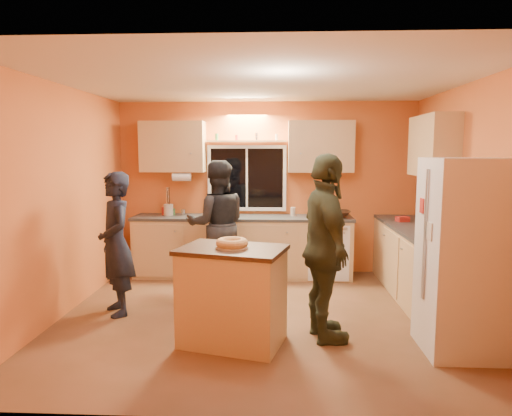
# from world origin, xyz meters

# --- Properties ---
(ground) EXTENTS (4.50, 4.50, 0.00)m
(ground) POSITION_xyz_m (0.00, 0.00, 0.00)
(ground) COLOR brown
(ground) RESTS_ON ground
(room_shell) EXTENTS (4.54, 4.04, 2.61)m
(room_shell) POSITION_xyz_m (0.12, 0.41, 1.62)
(room_shell) COLOR orange
(room_shell) RESTS_ON ground
(back_counter) EXTENTS (4.23, 0.62, 0.90)m
(back_counter) POSITION_xyz_m (0.01, 1.70, 0.45)
(back_counter) COLOR tan
(back_counter) RESTS_ON ground
(right_counter) EXTENTS (0.62, 1.84, 0.90)m
(right_counter) POSITION_xyz_m (1.95, 0.50, 0.45)
(right_counter) COLOR tan
(right_counter) RESTS_ON ground
(refrigerator) EXTENTS (0.72, 0.70, 1.80)m
(refrigerator) POSITION_xyz_m (1.89, -0.80, 0.90)
(refrigerator) COLOR silver
(refrigerator) RESTS_ON ground
(island) EXTENTS (1.12, 0.90, 0.95)m
(island) POSITION_xyz_m (-0.26, -0.73, 0.48)
(island) COLOR tan
(island) RESTS_ON ground
(bundt_pastry) EXTENTS (0.31, 0.31, 0.09)m
(bundt_pastry) POSITION_xyz_m (-0.26, -0.73, 0.99)
(bundt_pastry) COLOR tan
(bundt_pastry) RESTS_ON island
(person_left) EXTENTS (0.65, 0.71, 1.63)m
(person_left) POSITION_xyz_m (-1.66, 0.03, 0.82)
(person_left) COLOR black
(person_left) RESTS_ON ground
(person_center) EXTENTS (0.96, 0.81, 1.74)m
(person_center) POSITION_xyz_m (-0.65, 1.13, 0.87)
(person_center) COLOR black
(person_center) RESTS_ON ground
(person_right) EXTENTS (0.64, 1.14, 1.84)m
(person_right) POSITION_xyz_m (0.64, -0.60, 0.92)
(person_right) COLOR #323723
(person_right) RESTS_ON ground
(mixing_bowl) EXTENTS (0.43, 0.43, 0.10)m
(mixing_bowl) POSITION_xyz_m (1.03, 1.67, 0.95)
(mixing_bowl) COLOR black
(mixing_bowl) RESTS_ON back_counter
(utensil_crock) EXTENTS (0.14, 0.14, 0.17)m
(utensil_crock) POSITION_xyz_m (-1.47, 1.75, 0.99)
(utensil_crock) COLOR beige
(utensil_crock) RESTS_ON back_counter
(potted_plant) EXTENTS (0.35, 0.33, 0.32)m
(potted_plant) POSITION_xyz_m (2.02, -0.06, 1.06)
(potted_plant) COLOR gray
(potted_plant) RESTS_ON right_counter
(red_box) EXTENTS (0.19, 0.16, 0.07)m
(red_box) POSITION_xyz_m (1.88, 1.30, 0.94)
(red_box) COLOR #B1231B
(red_box) RESTS_ON right_counter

